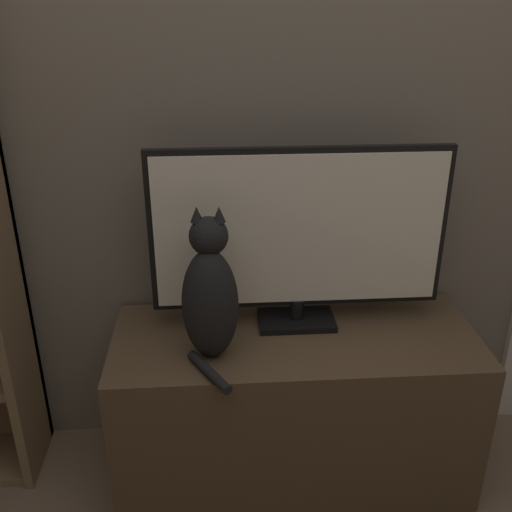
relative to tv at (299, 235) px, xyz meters
name	(u,v)px	position (x,y,z in m)	size (l,w,h in m)	color
wall_back	(290,74)	(-0.01, 0.20, 0.45)	(4.80, 0.05, 2.60)	#756B5B
tv_stand	(293,405)	(-0.01, -0.08, -0.58)	(1.15, 0.47, 0.54)	brown
tv	(299,235)	(0.00, 0.00, 0.00)	(0.91, 0.15, 0.58)	black
cat	(210,296)	(-0.27, -0.16, -0.11)	(0.17, 0.29, 0.46)	black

